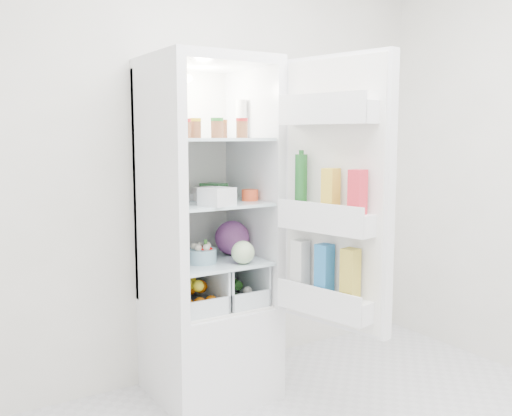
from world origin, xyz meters
TOP-DOWN VIEW (x-y plane):
  - room_walls at (0.00, 0.00)m, footprint 3.02×3.02m
  - refrigerator at (-0.20, 1.25)m, footprint 0.60×0.60m
  - shelf_low at (-0.20, 1.19)m, footprint 0.49×0.53m
  - shelf_mid at (-0.20, 1.19)m, footprint 0.49×0.53m
  - shelf_top at (-0.20, 1.19)m, footprint 0.49×0.53m
  - crisper_left at (-0.32, 1.19)m, footprint 0.23×0.46m
  - crisper_right at (-0.08, 1.19)m, footprint 0.23×0.46m
  - condiment_jars at (-0.24, 1.07)m, footprint 0.38×0.16m
  - squeeze_bottle at (0.01, 1.21)m, footprint 0.07×0.07m
  - tub_white at (-0.26, 0.99)m, footprint 0.17×0.17m
  - tub_cream at (-0.21, 1.20)m, footprint 0.14×0.14m
  - tin_red at (-0.01, 1.09)m, footprint 0.10×0.10m
  - foil_tray at (-0.32, 1.30)m, footprint 0.18×0.14m
  - tub_green at (-0.07, 1.37)m, footprint 0.14×0.16m
  - red_cabbage at (-0.05, 1.22)m, footprint 0.19×0.19m
  - bell_pepper at (-0.26, 1.11)m, footprint 0.09×0.09m
  - mushroom_bowl at (-0.28, 1.13)m, footprint 0.20×0.20m
  - salad_bag at (-0.11, 0.99)m, footprint 0.12×0.12m
  - citrus_pile at (-0.33, 1.15)m, footprint 0.20×0.31m
  - veg_pile at (-0.07, 1.18)m, footprint 0.16×0.30m
  - fridge_door at (0.17, 0.62)m, footprint 0.29×0.60m

SIDE VIEW (x-z plane):
  - veg_pile at x=-0.07m, z-range 0.51..0.61m
  - citrus_pile at x=-0.33m, z-range 0.51..0.67m
  - crisper_left at x=-0.32m, z-range 0.50..0.72m
  - crisper_right at x=-0.08m, z-range 0.50..0.72m
  - refrigerator at x=-0.20m, z-range -0.23..1.57m
  - shelf_low at x=-0.20m, z-range 0.73..0.75m
  - mushroom_bowl at x=-0.28m, z-range 0.75..0.82m
  - bell_pepper at x=-0.26m, z-range 0.75..0.84m
  - salad_bag at x=-0.11m, z-range 0.75..0.87m
  - red_cabbage at x=-0.05m, z-range 0.75..0.94m
  - shelf_mid at x=-0.20m, z-range 1.04..1.06m
  - foil_tray at x=-0.32m, z-range 1.06..1.10m
  - tin_red at x=-0.01m, z-range 1.06..1.12m
  - fridge_door at x=0.17m, z-range 0.44..1.74m
  - tub_cream at x=-0.21m, z-range 1.06..1.13m
  - tub_green at x=-0.07m, z-range 1.06..1.13m
  - tub_white at x=-0.26m, z-range 1.06..1.15m
  - shelf_top at x=-0.20m, z-range 1.37..1.39m
  - condiment_jars at x=-0.24m, z-range 1.39..1.47m
  - squeeze_bottle at x=0.01m, z-range 1.39..1.59m
  - room_walls at x=0.00m, z-range 0.29..2.90m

